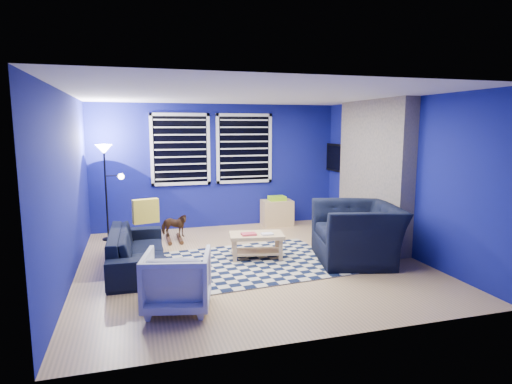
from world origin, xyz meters
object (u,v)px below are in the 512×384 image
rocking_horse (174,225)px  cabinet (277,212)px  armchair_big (357,233)px  armchair_bent (177,280)px  tv (338,158)px  coffee_table (256,240)px  sofa (137,249)px  floor_lamp (106,162)px

rocking_horse → cabinet: cabinet is taller
armchair_big → armchair_bent: (-2.83, -1.03, -0.10)m
tv → cabinet: tv is taller
rocking_horse → tv: bearing=-58.3°
armchair_big → armchair_bent: armchair_big is taller
tv → rocking_horse: 3.65m
armchair_big → coffee_table: armchair_big is taller
tv → sofa: size_ratio=0.51×
coffee_table → cabinet: cabinet is taller
armchair_bent → rocking_horse: 2.97m
sofa → cabinet: cabinet is taller
armchair_bent → cabinet: armchair_bent is taller
cabinet → coffee_table: bearing=-113.7°
armchair_big → rocking_horse: armchair_big is taller
coffee_table → floor_lamp: size_ratio=0.52×
armchair_big → floor_lamp: floor_lamp is taller
armchair_big → coffee_table: (-1.45, 0.52, -0.15)m
armchair_bent → rocking_horse: size_ratio=1.45×
sofa → rocking_horse: sofa is taller
rocking_horse → cabinet: (2.19, 0.69, -0.01)m
tv → armchair_big: 2.70m
armchair_big → coffee_table: bearing=-96.8°
armchair_big → armchair_bent: 3.01m
rocking_horse → coffee_table: bearing=-116.6°
rocking_horse → coffee_table: (1.14, -1.41, 0.00)m
tv → floor_lamp: 4.58m
floor_lamp → tv: bearing=0.3°
tv → coffee_table: 3.16m
coffee_table → armchair_big: bearing=-19.8°
armchair_bent → floor_lamp: floor_lamp is taller
tv → coffee_table: bearing=-141.2°
sofa → coffee_table: bearing=-89.6°
coffee_table → floor_lamp: bearing=141.2°
coffee_table → floor_lamp: floor_lamp is taller
armchair_big → rocking_horse: size_ratio=2.62×
sofa → armchair_bent: armchair_bent is taller
tv → rocking_horse: bearing=-172.7°
armchair_bent → floor_lamp: (-0.89, 3.38, 1.08)m
armchair_big → cabinet: size_ratio=2.07×
coffee_table → cabinet: size_ratio=1.39×
armchair_big → floor_lamp: bearing=-109.3°
tv → coffee_table: size_ratio=1.11×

